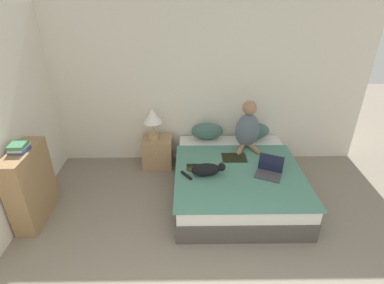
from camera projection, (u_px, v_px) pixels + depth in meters
The scene contains 11 objects.
wall_back at pixel (195, 86), 4.67m from camera, with size 5.42×0.05×2.55m.
bed at pixel (236, 180), 4.25m from camera, with size 1.71×1.95×0.47m.
pillow_near at pixel (207, 131), 4.80m from camera, with size 0.51×0.25×0.27m.
pillow_far at pixel (253, 131), 4.81m from camera, with size 0.51×0.25×0.27m.
person_sitting at pixel (248, 127), 4.47m from camera, with size 0.37×0.36×0.74m.
cat_tabby at pixel (207, 169), 3.89m from camera, with size 0.59×0.23×0.17m.
laptop_open at pixel (269, 171), 3.93m from camera, with size 0.41×0.38×0.24m.
nightstand at pixel (158, 152), 4.91m from camera, with size 0.47×0.41×0.50m.
table_lamp at pixel (153, 118), 4.61m from camera, with size 0.30×0.30×0.51m.
bookshelf at pixel (31, 186), 3.68m from camera, with size 0.26×0.76×0.98m.
book_stack_top at pixel (19, 147), 3.43m from camera, with size 0.19×0.24×0.10m.
Camera 1 is at (-0.10, -0.79, 2.69)m, focal length 28.00 mm.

